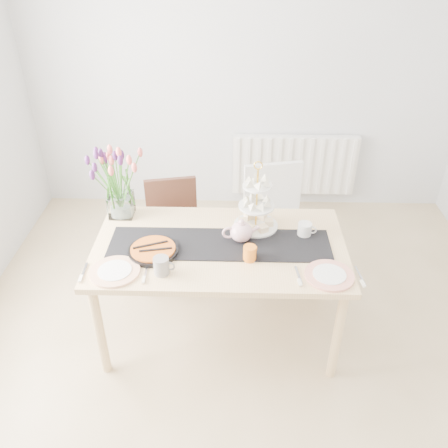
{
  "coord_description": "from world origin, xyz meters",
  "views": [
    {
      "loc": [
        -0.07,
        -2.01,
        2.51
      ],
      "look_at": [
        -0.14,
        0.38,
        0.94
      ],
      "focal_mm": 38.0,
      "sensor_mm": 36.0,
      "label": 1
    }
  ],
  "objects_px": {
    "teapot": "(241,232)",
    "tart_tin": "(153,251)",
    "cake_stand": "(256,211)",
    "plate_right": "(329,275)",
    "radiator": "(294,165)",
    "tulip_vase": "(117,173)",
    "chair_brown": "(173,224)",
    "mug_orange": "(250,253)",
    "dining_table": "(220,254)",
    "cream_jug": "(305,229)",
    "plate_left": "(115,272)",
    "mug_grey": "(161,266)",
    "chair_white": "(275,215)"
  },
  "relations": [
    {
      "from": "teapot",
      "to": "tart_tin",
      "type": "bearing_deg",
      "value": -174.11
    },
    {
      "from": "cake_stand",
      "to": "plate_right",
      "type": "height_order",
      "value": "cake_stand"
    },
    {
      "from": "radiator",
      "to": "tulip_vase",
      "type": "height_order",
      "value": "tulip_vase"
    },
    {
      "from": "tart_tin",
      "to": "chair_brown",
      "type": "bearing_deg",
      "value": 88.58
    },
    {
      "from": "cake_stand",
      "to": "mug_orange",
      "type": "relative_size",
      "value": 4.54
    },
    {
      "from": "dining_table",
      "to": "cream_jug",
      "type": "xyz_separation_m",
      "value": [
        0.55,
        0.12,
        0.12
      ]
    },
    {
      "from": "radiator",
      "to": "cream_jug",
      "type": "relative_size",
      "value": 13.3
    },
    {
      "from": "chair_brown",
      "to": "radiator",
      "type": "bearing_deg",
      "value": 34.48
    },
    {
      "from": "plate_right",
      "to": "cake_stand",
      "type": "bearing_deg",
      "value": 129.31
    },
    {
      "from": "tulip_vase",
      "to": "dining_table",
      "type": "bearing_deg",
      "value": -26.23
    },
    {
      "from": "tulip_vase",
      "to": "plate_right",
      "type": "height_order",
      "value": "tulip_vase"
    },
    {
      "from": "radiator",
      "to": "plate_left",
      "type": "bearing_deg",
      "value": -121.65
    },
    {
      "from": "mug_orange",
      "to": "mug_grey",
      "type": "bearing_deg",
      "value": 143.8
    },
    {
      "from": "chair_brown",
      "to": "mug_orange",
      "type": "relative_size",
      "value": 8.49
    },
    {
      "from": "mug_grey",
      "to": "plate_right",
      "type": "bearing_deg",
      "value": 3.74
    },
    {
      "from": "tulip_vase",
      "to": "mug_orange",
      "type": "xyz_separation_m",
      "value": [
        0.88,
        -0.49,
        -0.27
      ]
    },
    {
      "from": "cake_stand",
      "to": "plate_right",
      "type": "relative_size",
      "value": 1.51
    },
    {
      "from": "chair_brown",
      "to": "tulip_vase",
      "type": "height_order",
      "value": "tulip_vase"
    },
    {
      "from": "chair_brown",
      "to": "plate_left",
      "type": "distance_m",
      "value": 1.02
    },
    {
      "from": "radiator",
      "to": "cream_jug",
      "type": "distance_m",
      "value": 1.68
    },
    {
      "from": "plate_left",
      "to": "cake_stand",
      "type": "bearing_deg",
      "value": 31.01
    },
    {
      "from": "chair_brown",
      "to": "chair_white",
      "type": "bearing_deg",
      "value": -9.0
    },
    {
      "from": "cream_jug",
      "to": "dining_table",
      "type": "bearing_deg",
      "value": -154.46
    },
    {
      "from": "chair_white",
      "to": "mug_orange",
      "type": "height_order",
      "value": "chair_white"
    },
    {
      "from": "mug_orange",
      "to": "plate_right",
      "type": "distance_m",
      "value": 0.48
    },
    {
      "from": "cream_jug",
      "to": "tart_tin",
      "type": "bearing_deg",
      "value": -154.04
    },
    {
      "from": "dining_table",
      "to": "chair_brown",
      "type": "xyz_separation_m",
      "value": [
        -0.39,
        0.66,
        -0.21
      ]
    },
    {
      "from": "tulip_vase",
      "to": "cake_stand",
      "type": "height_order",
      "value": "tulip_vase"
    },
    {
      "from": "mug_grey",
      "to": "mug_orange",
      "type": "height_order",
      "value": "mug_grey"
    },
    {
      "from": "radiator",
      "to": "chair_brown",
      "type": "xyz_separation_m",
      "value": [
        -1.05,
        -1.1,
        0.02
      ]
    },
    {
      "from": "plate_left",
      "to": "chair_white",
      "type": "bearing_deg",
      "value": 44.55
    },
    {
      "from": "chair_brown",
      "to": "dining_table",
      "type": "bearing_deg",
      "value": -71.37
    },
    {
      "from": "radiator",
      "to": "dining_table",
      "type": "height_order",
      "value": "same"
    },
    {
      "from": "radiator",
      "to": "dining_table",
      "type": "relative_size",
      "value": 0.75
    },
    {
      "from": "tulip_vase",
      "to": "teapot",
      "type": "distance_m",
      "value": 0.91
    },
    {
      "from": "dining_table",
      "to": "mug_orange",
      "type": "xyz_separation_m",
      "value": [
        0.19,
        -0.15,
        0.12
      ]
    },
    {
      "from": "radiator",
      "to": "chair_white",
      "type": "relative_size",
      "value": 1.3
    },
    {
      "from": "plate_right",
      "to": "cream_jug",
      "type": "bearing_deg",
      "value": 103.31
    },
    {
      "from": "dining_table",
      "to": "plate_right",
      "type": "relative_size",
      "value": 5.58
    },
    {
      "from": "teapot",
      "to": "plate_left",
      "type": "distance_m",
      "value": 0.82
    },
    {
      "from": "plate_right",
      "to": "chair_brown",
      "type": "bearing_deg",
      "value": 137.15
    },
    {
      "from": "cream_jug",
      "to": "tulip_vase",
      "type": "bearing_deg",
      "value": -176.99
    },
    {
      "from": "teapot",
      "to": "mug_grey",
      "type": "height_order",
      "value": "teapot"
    },
    {
      "from": "chair_brown",
      "to": "teapot",
      "type": "distance_m",
      "value": 0.89
    },
    {
      "from": "dining_table",
      "to": "tart_tin",
      "type": "distance_m",
      "value": 0.43
    },
    {
      "from": "chair_brown",
      "to": "mug_grey",
      "type": "relative_size",
      "value": 7.42
    },
    {
      "from": "chair_white",
      "to": "tulip_vase",
      "type": "relative_size",
      "value": 1.56
    },
    {
      "from": "chair_white",
      "to": "mug_orange",
      "type": "distance_m",
      "value": 0.92
    },
    {
      "from": "radiator",
      "to": "plate_left",
      "type": "distance_m",
      "value": 2.44
    },
    {
      "from": "chair_white",
      "to": "teapot",
      "type": "relative_size",
      "value": 4.0
    }
  ]
}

